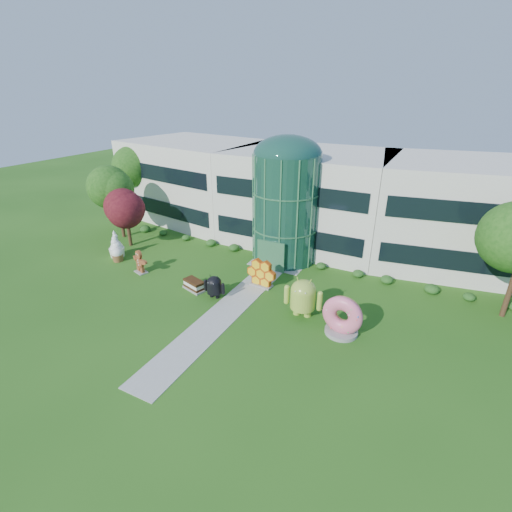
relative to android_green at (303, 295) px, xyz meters
The scene contains 14 objects.
ground 6.39m from the android_green, 146.17° to the right, with size 140.00×140.00×0.00m, color #215114.
building 15.73m from the android_green, 109.41° to the left, with size 46.00×15.00×9.30m, color beige, non-canonical shape.
atrium 10.50m from the android_green, 120.93° to the left, with size 6.00×6.00×9.80m, color #194738.
walkway 5.57m from the android_green, 164.34° to the right, with size 2.40×20.00×0.04m, color #9E9E93.
tree_red 21.07m from the android_green, 168.86° to the left, with size 4.00×4.00×6.00m, color #3F0C14, non-canonical shape.
trees_backdrop 11.15m from the android_green, 118.22° to the left, with size 52.00×8.00×8.40m, color #1A4812, non-canonical shape.
android_green is the anchor object (origin of this frame).
android_black 7.07m from the android_green, behind, with size 1.86×1.25×2.12m, color black, non-canonical shape.
donut 3.23m from the android_green, 14.80° to the right, with size 2.75×1.32×2.86m, color #EB5981, non-canonical shape.
gingerbread 15.22m from the android_green, behind, with size 2.32×0.89×2.15m, color maroon, non-canonical shape.
ice_cream_sandwich 9.23m from the android_green, behind, with size 1.96×0.98×0.87m, color black, non-canonical shape.
honeycomb 5.25m from the android_green, 150.99° to the left, with size 2.73×0.98×2.15m, color yellow, non-canonical shape.
froyo 19.72m from the android_green, behind, with size 1.57×1.57×2.68m, color white, non-canonical shape.
cupcake 18.87m from the android_green, behind, with size 1.13×1.13×1.35m, color white, non-canonical shape.
Camera 1 is at (12.62, -18.24, 14.99)m, focal length 26.00 mm.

